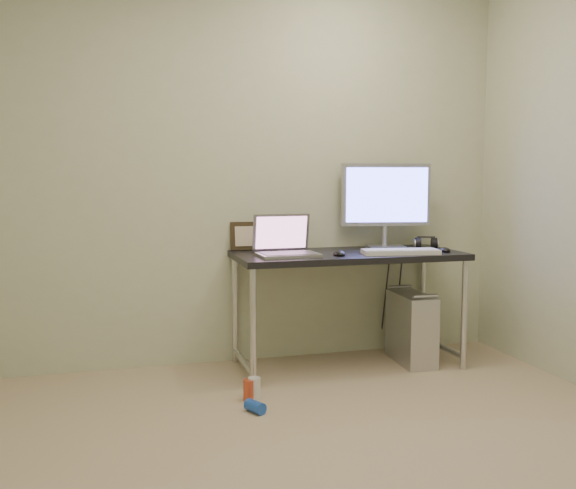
% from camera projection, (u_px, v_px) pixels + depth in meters
% --- Properties ---
extents(floor, '(3.50, 3.50, 0.00)m').
position_uv_depth(floor, '(340.00, 472.00, 2.69)').
color(floor, tan).
rests_on(floor, ground).
extents(wall_back, '(3.50, 0.02, 2.50)m').
position_uv_depth(wall_back, '(250.00, 174.00, 4.23)').
color(wall_back, beige).
rests_on(wall_back, ground).
extents(desk, '(1.46, 0.64, 0.75)m').
position_uv_depth(desk, '(348.00, 265.00, 4.14)').
color(desk, black).
rests_on(desk, ground).
extents(tower_computer, '(0.22, 0.45, 0.49)m').
position_uv_depth(tower_computer, '(411.00, 328.00, 4.26)').
color(tower_computer, silver).
rests_on(tower_computer, ground).
extents(cable_a, '(0.01, 0.16, 0.69)m').
position_uv_depth(cable_a, '(385.00, 295.00, 4.53)').
color(cable_a, black).
rests_on(cable_a, ground).
extents(cable_b, '(0.02, 0.11, 0.71)m').
position_uv_depth(cable_b, '(398.00, 298.00, 4.54)').
color(cable_b, black).
rests_on(cable_b, ground).
extents(can_red, '(0.08, 0.08, 0.12)m').
position_uv_depth(can_red, '(249.00, 390.00, 3.54)').
color(can_red, '#C64526').
rests_on(can_red, ground).
extents(can_white, '(0.09, 0.09, 0.13)m').
position_uv_depth(can_white, '(254.00, 389.00, 3.55)').
color(can_white, silver).
rests_on(can_white, ground).
extents(can_blue, '(0.11, 0.13, 0.06)m').
position_uv_depth(can_blue, '(255.00, 407.00, 3.37)').
color(can_blue, blue).
rests_on(can_blue, ground).
extents(laptop, '(0.37, 0.31, 0.25)m').
position_uv_depth(laptop, '(285.00, 246.00, 3.96)').
color(laptop, '#ACADB4').
rests_on(laptop, desk).
extents(monitor, '(0.61, 0.22, 0.57)m').
position_uv_depth(monitor, '(386.00, 199.00, 4.35)').
color(monitor, '#ACADB4').
rests_on(monitor, desk).
extents(keyboard, '(0.50, 0.23, 0.03)m').
position_uv_depth(keyboard, '(401.00, 252.00, 4.04)').
color(keyboard, silver).
rests_on(keyboard, desk).
extents(mouse_right, '(0.08, 0.11, 0.04)m').
position_uv_depth(mouse_right, '(445.00, 249.00, 4.16)').
color(mouse_right, black).
rests_on(mouse_right, desk).
extents(mouse_left, '(0.09, 0.13, 0.04)m').
position_uv_depth(mouse_left, '(339.00, 252.00, 3.95)').
color(mouse_left, black).
rests_on(mouse_left, desk).
extents(headphones, '(0.18, 0.10, 0.10)m').
position_uv_depth(headphones, '(426.00, 244.00, 4.38)').
color(headphones, black).
rests_on(headphones, desk).
extents(picture_frame, '(0.24, 0.08, 0.19)m').
position_uv_depth(picture_frame, '(248.00, 236.00, 4.25)').
color(picture_frame, black).
rests_on(picture_frame, desk).
extents(webcam, '(0.04, 0.03, 0.13)m').
position_uv_depth(webcam, '(282.00, 236.00, 4.28)').
color(webcam, silver).
rests_on(webcam, desk).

